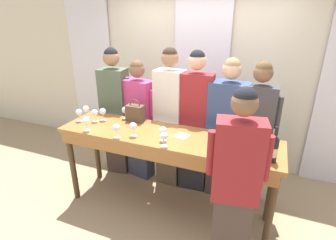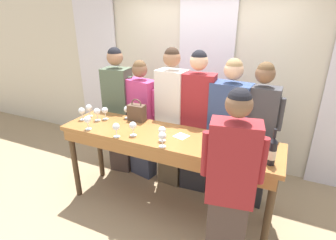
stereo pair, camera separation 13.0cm
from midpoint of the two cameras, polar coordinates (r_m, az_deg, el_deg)
ground_plane at (r=3.46m, az=0.67°, el=-18.48°), size 18.00×18.00×0.00m
wall_back at (r=4.08m, az=9.20°, el=9.82°), size 12.00×0.06×2.80m
curtain_panel_left at (r=4.95m, az=-14.20°, el=10.90°), size 0.82×0.03×2.69m
curtain_panel_center at (r=4.04m, az=8.89°, el=8.87°), size 0.82×0.03×2.69m
tasting_bar at (r=2.94m, az=0.55°, el=-5.51°), size 2.49×0.64×1.01m
wine_bottle at (r=2.50m, az=23.10°, el=-6.30°), size 0.08×0.08×0.34m
handbag at (r=3.26m, az=-5.69°, el=1.66°), size 0.21×0.12×0.28m
wine_glass_front_left at (r=2.85m, az=-9.95°, el=-1.55°), size 0.08×0.08×0.16m
wine_glass_front_mid at (r=3.35m, az=-7.84°, el=2.26°), size 0.08×0.08×0.16m
wine_glass_front_right at (r=2.43m, az=20.27°, el=-7.09°), size 0.08×0.08×0.16m
wine_glass_center_left at (r=3.42m, az=-17.26°, el=1.83°), size 0.08×0.08×0.16m
wine_glass_center_mid at (r=2.72m, az=0.09°, el=-2.34°), size 0.08×0.08×0.16m
wine_glass_center_right at (r=3.11m, az=-15.99°, el=-0.02°), size 0.08×0.08×0.16m
wine_glass_back_left at (r=3.35m, az=-14.15°, el=1.73°), size 0.08×0.08×0.16m
wine_glass_back_mid at (r=2.86m, az=-6.36°, el=-1.27°), size 0.08×0.08×0.16m
wine_glass_back_right at (r=2.73m, az=17.72°, el=-3.40°), size 0.08×0.08×0.16m
wine_glass_near_host at (r=2.60m, az=0.17°, el=-3.58°), size 0.08×0.08×0.16m
wine_glass_by_bottle at (r=3.52m, az=-15.81°, el=2.53°), size 0.08×0.08×0.16m
wine_glass_by_handbag at (r=3.36m, az=-12.51°, el=2.00°), size 0.08×0.08×0.16m
napkin at (r=2.87m, az=4.22°, el=-3.54°), size 0.17×0.17×0.00m
guest_olive_jacket at (r=3.83m, az=-9.70°, el=2.06°), size 0.48×0.32×1.85m
guest_pink_top at (r=3.67m, az=-4.73°, el=0.05°), size 0.54×0.30×1.70m
guest_cream_sweater at (r=3.44m, az=1.86°, el=0.49°), size 0.48×0.28×1.89m
guest_striped_shirt at (r=3.34m, az=7.28°, el=-0.50°), size 0.54×0.24×1.87m
guest_navy_coat at (r=3.27m, az=14.02°, el=-2.56°), size 0.57×0.31×1.81m
guest_beige_cap at (r=3.23m, az=19.81°, el=-3.22°), size 0.50×0.23×1.79m
host_pouring at (r=2.24m, az=14.95°, el=-14.82°), size 0.49×0.27×1.79m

